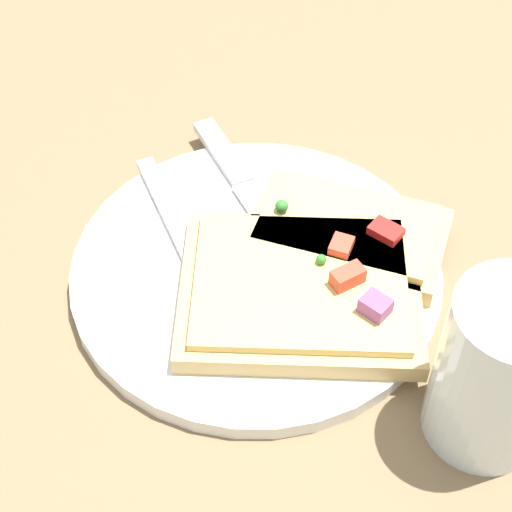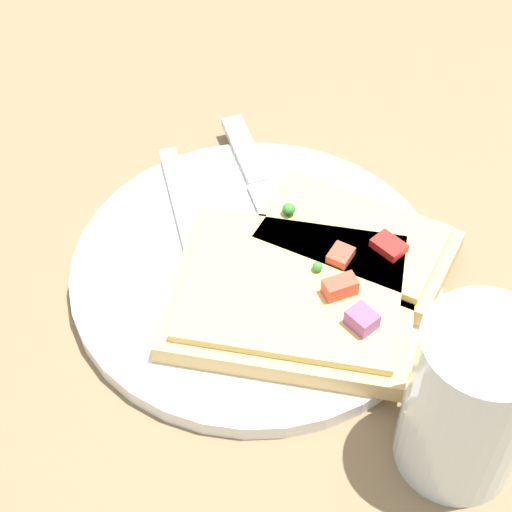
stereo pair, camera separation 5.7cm
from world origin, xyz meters
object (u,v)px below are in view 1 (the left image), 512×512
pizza_slice_corner (347,232)px  fork (195,265)px  pizza_slice_main (301,289)px  drinking_glass (499,372)px  plate (256,272)px  knife (249,191)px

pizza_slice_corner → fork: bearing=31.6°
pizza_slice_main → drinking_glass: 0.14m
plate → fork: (-0.04, -0.02, 0.01)m
fork → pizza_slice_main: 0.08m
knife → drinking_glass: 0.23m
fork → knife: (-0.00, 0.08, 0.00)m
knife → pizza_slice_corner: 0.08m
knife → drinking_glass: (0.21, -0.10, 0.04)m
pizza_slice_main → pizza_slice_corner: 0.06m
plate → pizza_slice_main: size_ratio=1.30×
pizza_slice_corner → pizza_slice_main: bearing=75.1°
plate → pizza_slice_main: bearing=-15.7°
fork → pizza_slice_corner: pizza_slice_corner is taller
knife → pizza_slice_corner: pizza_slice_corner is taller
fork → pizza_slice_main: (0.07, 0.01, 0.01)m
plate → fork: bearing=-149.5°
plate → pizza_slice_corner: 0.07m
fork → pizza_slice_corner: bearing=80.6°
fork → pizza_slice_corner: 0.11m
knife → pizza_slice_main: 0.10m
pizza_slice_main → knife: bearing=-68.6°
plate → drinking_glass: 0.18m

